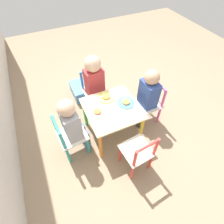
{
  "coord_description": "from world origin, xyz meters",
  "views": [
    {
      "loc": [
        -1.05,
        0.49,
        1.7
      ],
      "look_at": [
        0.0,
        0.0,
        0.36
      ],
      "focal_mm": 28.0,
      "sensor_mm": 36.0,
      "label": 1
    }
  ],
  "objects_px": {
    "kids_table": "(112,112)",
    "storage_bin": "(80,91)",
    "plate_front": "(126,103)",
    "chair_teal": "(70,137)",
    "plate_back": "(97,112)",
    "child_right": "(95,81)",
    "plate_right": "(106,97)",
    "chair_blue": "(94,91)",
    "child_back": "(73,124)",
    "chair_pink": "(149,104)",
    "child_front": "(147,95)",
    "chair_red": "(138,153)"
  },
  "relations": [
    {
      "from": "kids_table",
      "to": "storage_bin",
      "type": "relative_size",
      "value": 1.59
    },
    {
      "from": "plate_front",
      "to": "storage_bin",
      "type": "relative_size",
      "value": 0.53
    },
    {
      "from": "chair_teal",
      "to": "plate_back",
      "type": "distance_m",
      "value": 0.36
    },
    {
      "from": "child_right",
      "to": "plate_right",
      "type": "bearing_deg",
      "value": -88.27
    },
    {
      "from": "kids_table",
      "to": "chair_blue",
      "type": "xyz_separation_m",
      "value": [
        0.47,
        0.02,
        -0.09
      ]
    },
    {
      "from": "chair_blue",
      "to": "child_back",
      "type": "bearing_deg",
      "value": -129.97
    },
    {
      "from": "chair_pink",
      "to": "plate_front",
      "type": "relative_size",
      "value": 2.99
    },
    {
      "from": "child_front",
      "to": "chair_red",
      "type": "bearing_deg",
      "value": -38.52
    },
    {
      "from": "chair_teal",
      "to": "plate_right",
      "type": "height_order",
      "value": "chair_teal"
    },
    {
      "from": "chair_blue",
      "to": "child_front",
      "type": "bearing_deg",
      "value": -49.9
    },
    {
      "from": "chair_pink",
      "to": "plate_front",
      "type": "distance_m",
      "value": 0.36
    },
    {
      "from": "chair_blue",
      "to": "child_right",
      "type": "distance_m",
      "value": 0.21
    },
    {
      "from": "plate_back",
      "to": "chair_red",
      "type": "bearing_deg",
      "value": -157.26
    },
    {
      "from": "child_back",
      "to": "kids_table",
      "type": "bearing_deg",
      "value": -90.0
    },
    {
      "from": "kids_table",
      "to": "storage_bin",
      "type": "bearing_deg",
      "value": 10.18
    },
    {
      "from": "child_right",
      "to": "plate_front",
      "type": "xyz_separation_m",
      "value": [
        -0.41,
        -0.18,
        -0.04
      ]
    },
    {
      "from": "kids_table",
      "to": "chair_blue",
      "type": "relative_size",
      "value": 1.0
    },
    {
      "from": "chair_pink",
      "to": "chair_red",
      "type": "xyz_separation_m",
      "value": [
        -0.48,
        0.43,
        0.0
      ]
    },
    {
      "from": "chair_red",
      "to": "plate_back",
      "type": "distance_m",
      "value": 0.54
    },
    {
      "from": "plate_front",
      "to": "storage_bin",
      "type": "bearing_deg",
      "value": 21.03
    },
    {
      "from": "plate_front",
      "to": "storage_bin",
      "type": "height_order",
      "value": "plate_front"
    },
    {
      "from": "child_right",
      "to": "child_back",
      "type": "relative_size",
      "value": 1.04
    },
    {
      "from": "chair_blue",
      "to": "child_right",
      "type": "relative_size",
      "value": 0.69
    },
    {
      "from": "chair_pink",
      "to": "child_back",
      "type": "height_order",
      "value": "child_back"
    },
    {
      "from": "plate_front",
      "to": "chair_red",
      "type": "bearing_deg",
      "value": 166.51
    },
    {
      "from": "child_right",
      "to": "child_back",
      "type": "xyz_separation_m",
      "value": [
        -0.45,
        0.39,
        -0.03
      ]
    },
    {
      "from": "child_right",
      "to": "plate_right",
      "type": "relative_size",
      "value": 4.21
    },
    {
      "from": "storage_bin",
      "to": "plate_front",
      "type": "bearing_deg",
      "value": -158.97
    },
    {
      "from": "kids_table",
      "to": "plate_back",
      "type": "distance_m",
      "value": 0.17
    },
    {
      "from": "chair_red",
      "to": "child_right",
      "type": "distance_m",
      "value": 0.91
    },
    {
      "from": "chair_red",
      "to": "plate_front",
      "type": "xyz_separation_m",
      "value": [
        0.47,
        -0.11,
        0.17
      ]
    },
    {
      "from": "chair_pink",
      "to": "plate_front",
      "type": "xyz_separation_m",
      "value": [
        -0.01,
        0.32,
        0.17
      ]
    },
    {
      "from": "kids_table",
      "to": "child_back",
      "type": "xyz_separation_m",
      "value": [
        -0.04,
        0.41,
        0.08
      ]
    },
    {
      "from": "plate_front",
      "to": "plate_back",
      "type": "height_order",
      "value": "same"
    },
    {
      "from": "child_right",
      "to": "child_front",
      "type": "distance_m",
      "value": 0.59
    },
    {
      "from": "child_right",
      "to": "plate_back",
      "type": "xyz_separation_m",
      "value": [
        -0.41,
        0.13,
        -0.04
      ]
    },
    {
      "from": "chair_teal",
      "to": "chair_red",
      "type": "distance_m",
      "value": 0.67
    },
    {
      "from": "chair_teal",
      "to": "chair_red",
      "type": "height_order",
      "value": "same"
    },
    {
      "from": "chair_pink",
      "to": "child_right",
      "type": "bearing_deg",
      "value": -130.25
    },
    {
      "from": "kids_table",
      "to": "child_back",
      "type": "relative_size",
      "value": 0.72
    },
    {
      "from": "kids_table",
      "to": "child_right",
      "type": "height_order",
      "value": "child_right"
    },
    {
      "from": "chair_pink",
      "to": "child_front",
      "type": "distance_m",
      "value": 0.18
    },
    {
      "from": "kids_table",
      "to": "chair_teal",
      "type": "height_order",
      "value": "chair_teal"
    },
    {
      "from": "chair_red",
      "to": "storage_bin",
      "type": "bearing_deg",
      "value": -86.87
    },
    {
      "from": "chair_teal",
      "to": "kids_table",
      "type": "bearing_deg",
      "value": -90.0
    },
    {
      "from": "chair_pink",
      "to": "child_front",
      "type": "xyz_separation_m",
      "value": [
        -0.0,
        0.06,
        0.17
      ]
    },
    {
      "from": "kids_table",
      "to": "child_right",
      "type": "distance_m",
      "value": 0.43
    },
    {
      "from": "child_right",
      "to": "chair_blue",
      "type": "bearing_deg",
      "value": 90.0
    },
    {
      "from": "plate_right",
      "to": "storage_bin",
      "type": "height_order",
      "value": "plate_right"
    },
    {
      "from": "chair_blue",
      "to": "plate_back",
      "type": "bearing_deg",
      "value": -108.43
    }
  ]
}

